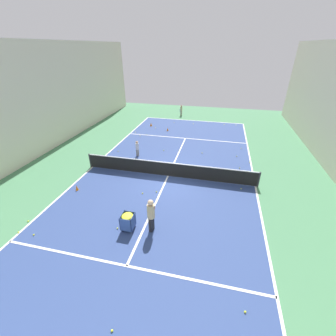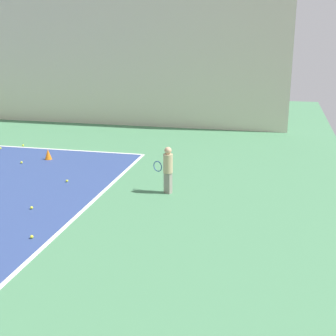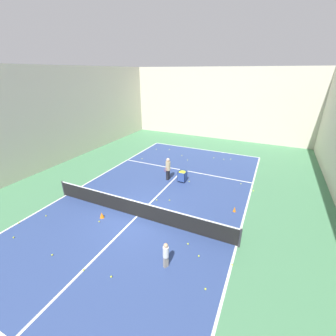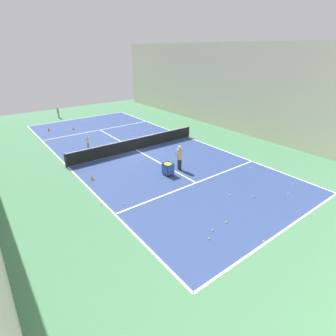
# 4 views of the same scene
# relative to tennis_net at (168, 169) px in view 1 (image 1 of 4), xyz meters

# --- Properties ---
(ground_plane) EXTENTS (37.40, 37.40, 0.00)m
(ground_plane) POSITION_rel_tennis_net_xyz_m (0.00, 0.00, -0.50)
(ground_plane) COLOR #477F56
(court_playing_area) EXTENTS (10.35, 24.22, 0.00)m
(court_playing_area) POSITION_rel_tennis_net_xyz_m (0.00, 0.00, -0.49)
(court_playing_area) COLOR navy
(court_playing_area) RESTS_ON ground
(line_baseline_near) EXTENTS (10.35, 0.10, 0.00)m
(line_baseline_near) POSITION_rel_tennis_net_xyz_m (0.00, -12.11, -0.49)
(line_baseline_near) COLOR white
(line_baseline_near) RESTS_ON ground
(line_sideline_left) EXTENTS (0.10, 24.22, 0.00)m
(line_sideline_left) POSITION_rel_tennis_net_xyz_m (-5.17, 0.00, -0.49)
(line_sideline_left) COLOR white
(line_sideline_left) RESTS_ON ground
(line_sideline_right) EXTENTS (0.10, 24.22, 0.00)m
(line_sideline_right) POSITION_rel_tennis_net_xyz_m (5.17, 0.00, -0.49)
(line_sideline_right) COLOR white
(line_sideline_right) RESTS_ON ground
(line_service_near) EXTENTS (10.35, 0.10, 0.00)m
(line_service_near) POSITION_rel_tennis_net_xyz_m (0.00, -6.66, -0.49)
(line_service_near) COLOR white
(line_service_near) RESTS_ON ground
(line_service_far) EXTENTS (10.35, 0.10, 0.00)m
(line_service_far) POSITION_rel_tennis_net_xyz_m (0.00, 6.66, -0.49)
(line_service_far) COLOR white
(line_service_far) RESTS_ON ground
(line_centre_service) EXTENTS (0.10, 13.32, 0.00)m
(line_centre_service) POSITION_rel_tennis_net_xyz_m (0.00, 0.00, -0.49)
(line_centre_service) COLOR white
(line_centre_service) RESTS_ON ground
(hall_enclosure_right) EXTENTS (0.15, 33.70, 7.52)m
(hall_enclosure_right) POSITION_rel_tennis_net_xyz_m (9.84, 0.00, 3.26)
(hall_enclosure_right) COLOR beige
(hall_enclosure_right) RESTS_ON ground
(tennis_net) EXTENTS (10.65, 0.10, 0.95)m
(tennis_net) POSITION_rel_tennis_net_xyz_m (0.00, 0.00, 0.00)
(tennis_net) COLOR #2D2D33
(tennis_net) RESTS_ON ground
(player_near_baseline) EXTENTS (0.33, 0.59, 1.21)m
(player_near_baseline) POSITION_rel_tennis_net_xyz_m (1.67, -13.75, 0.20)
(player_near_baseline) COLOR gray
(player_near_baseline) RESTS_ON ground
(coach_at_net) EXTENTS (0.38, 0.68, 1.63)m
(coach_at_net) POSITION_rel_tennis_net_xyz_m (-0.37, 4.69, 0.44)
(coach_at_net) COLOR black
(coach_at_net) RESTS_ON ground
(child_midcourt) EXTENTS (0.32, 0.32, 1.16)m
(child_midcourt) POSITION_rel_tennis_net_xyz_m (2.84, -2.35, 0.17)
(child_midcourt) COLOR gray
(child_midcourt) RESTS_ON ground
(ball_cart) EXTENTS (0.53, 0.58, 0.79)m
(ball_cart) POSITION_rel_tennis_net_xyz_m (0.66, 4.84, 0.06)
(ball_cart) COLOR #2D478C
(ball_cart) RESTS_ON ground
(training_cone_0) EXTENTS (0.24, 0.24, 0.31)m
(training_cone_0) POSITION_rel_tennis_net_xyz_m (-1.61, -0.86, -0.34)
(training_cone_0) COLOR orange
(training_cone_0) RESTS_ON ground
(training_cone_1) EXTENTS (0.17, 0.17, 0.30)m
(training_cone_1) POSITION_rel_tennis_net_xyz_m (1.97, -8.23, -0.34)
(training_cone_1) COLOR orange
(training_cone_1) RESTS_ON ground
(training_cone_2) EXTENTS (0.16, 0.16, 0.31)m
(training_cone_2) POSITION_rel_tennis_net_xyz_m (4.62, 2.66, -0.34)
(training_cone_2) COLOR orange
(training_cone_2) RESTS_ON ground
(training_cone_3) EXTENTS (0.23, 0.23, 0.33)m
(training_cone_3) POSITION_rel_tennis_net_xyz_m (3.93, -9.28, -0.32)
(training_cone_3) COLOR orange
(training_cone_3) RESTS_ON ground
(tennis_ball_0) EXTENTS (0.07, 0.07, 0.07)m
(tennis_ball_0) POSITION_rel_tennis_net_xyz_m (-4.64, -5.42, -0.46)
(tennis_ball_0) COLOR yellow
(tennis_ball_0) RESTS_ON ground
(tennis_ball_2) EXTENTS (0.07, 0.07, 0.07)m
(tennis_ball_2) POSITION_rel_tennis_net_xyz_m (-4.35, 0.47, -0.46)
(tennis_ball_2) COLOR yellow
(tennis_ball_2) RESTS_ON ground
(tennis_ball_3) EXTENTS (0.07, 0.07, 0.07)m
(tennis_ball_3) POSITION_rel_tennis_net_xyz_m (-5.09, -3.06, -0.46)
(tennis_ball_3) COLOR yellow
(tennis_ball_3) RESTS_ON ground
(tennis_ball_4) EXTENTS (0.07, 0.07, 0.07)m
(tennis_ball_4) POSITION_rel_tennis_net_xyz_m (3.86, -1.30, -0.46)
(tennis_ball_4) COLOR yellow
(tennis_ball_4) RESTS_ON ground
(tennis_ball_5) EXTENTS (0.07, 0.07, 0.07)m
(tennis_ball_5) POSITION_rel_tennis_net_xyz_m (1.90, -10.86, -0.46)
(tennis_ball_5) COLOR yellow
(tennis_ball_5) RESTS_ON ground
(tennis_ball_8) EXTENTS (0.07, 0.07, 0.07)m
(tennis_ball_8) POSITION_rel_tennis_net_xyz_m (0.92, 2.17, -0.46)
(tennis_ball_8) COLOR yellow
(tennis_ball_8) RESTS_ON ground
(tennis_ball_9) EXTENTS (0.07, 0.07, 0.07)m
(tennis_ball_9) POSITION_rel_tennis_net_xyz_m (-3.26, -11.29, -0.46)
(tennis_ball_9) COLOR yellow
(tennis_ball_9) RESTS_ON ground
(tennis_ball_10) EXTENTS (0.07, 0.07, 0.07)m
(tennis_ball_10) POSITION_rel_tennis_net_xyz_m (4.55, -2.68, -0.46)
(tennis_ball_10) COLOR yellow
(tennis_ball_10) RESTS_ON ground
(tennis_ball_11) EXTENTS (0.07, 0.07, 0.07)m
(tennis_ball_11) POSITION_rel_tennis_net_xyz_m (-0.43, 8.77, -0.46)
(tennis_ball_11) COLOR yellow
(tennis_ball_11) RESTS_ON ground
(tennis_ball_12) EXTENTS (0.07, 0.07, 0.07)m
(tennis_ball_12) POSITION_rel_tennis_net_xyz_m (-1.48, -1.24, -0.46)
(tennis_ball_12) COLOR yellow
(tennis_ball_12) RESTS_ON ground
(tennis_ball_13) EXTENTS (0.07, 0.07, 0.07)m
(tennis_ball_13) POSITION_rel_tennis_net_xyz_m (1.20, -3.67, -0.46)
(tennis_ball_13) COLOR yellow
(tennis_ball_13) RESTS_ON ground
(tennis_ball_14) EXTENTS (0.07, 0.07, 0.07)m
(tennis_ball_14) POSITION_rel_tennis_net_xyz_m (-4.13, 7.38, -0.46)
(tennis_ball_14) COLOR yellow
(tennis_ball_14) RESTS_ON ground
(tennis_ball_15) EXTENTS (0.07, 0.07, 0.07)m
(tennis_ball_15) POSITION_rel_tennis_net_xyz_m (4.03, -6.25, -0.46)
(tennis_ball_15) COLOR yellow
(tennis_ball_15) RESTS_ON ground
(tennis_ball_16) EXTENTS (0.07, 0.07, 0.07)m
(tennis_ball_16) POSITION_rel_tennis_net_xyz_m (0.03, -3.88, -0.46)
(tennis_ball_16) COLOR yellow
(tennis_ball_16) RESTS_ON ground
(tennis_ball_17) EXTENTS (0.07, 0.07, 0.07)m
(tennis_ball_17) POSITION_rel_tennis_net_xyz_m (-4.26, -3.86, -0.46)
(tennis_ball_17) COLOR yellow
(tennis_ball_17) RESTS_ON ground
(tennis_ball_18) EXTENTS (0.07, 0.07, 0.07)m
(tennis_ball_18) POSITION_rel_tennis_net_xyz_m (4.78, -7.02, -0.46)
(tennis_ball_18) COLOR yellow
(tennis_ball_18) RESTS_ON ground
(tennis_ball_19) EXTENTS (0.07, 0.07, 0.07)m
(tennis_ball_19) POSITION_rel_tennis_net_xyz_m (3.20, -0.82, -0.46)
(tennis_ball_19) COLOR yellow
(tennis_ball_19) RESTS_ON ground
(tennis_ball_20) EXTENTS (0.07, 0.07, 0.07)m
(tennis_ball_20) POSITION_rel_tennis_net_xyz_m (5.32, 5.48, -0.46)
(tennis_ball_20) COLOR yellow
(tennis_ball_20) RESTS_ON ground
(tennis_ball_21) EXTENTS (0.07, 0.07, 0.07)m
(tennis_ball_21) POSITION_rel_tennis_net_xyz_m (5.20, -1.18, -0.46)
(tennis_ball_21) COLOR yellow
(tennis_ball_21) RESTS_ON ground
(tennis_ball_22) EXTENTS (0.07, 0.07, 0.07)m
(tennis_ball_22) POSITION_rel_tennis_net_xyz_m (-0.15, -10.91, -0.46)
(tennis_ball_22) COLOR yellow
(tennis_ball_22) RESTS_ON ground
(tennis_ball_25) EXTENTS (0.07, 0.07, 0.07)m
(tennis_ball_25) POSITION_rel_tennis_net_xyz_m (0.22, 1.86, -0.46)
(tennis_ball_25) COLOR yellow
(tennis_ball_25) RESTS_ON ground
(tennis_ball_29) EXTENTS (0.07, 0.07, 0.07)m
(tennis_ball_29) POSITION_rel_tennis_net_xyz_m (5.33, -7.58, -0.46)
(tennis_ball_29) COLOR yellow
(tennis_ball_29) RESTS_ON ground
(tennis_ball_30) EXTENTS (0.07, 0.07, 0.07)m
(tennis_ball_30) POSITION_rel_tennis_net_xyz_m (-1.73, -3.85, -0.46)
(tennis_ball_30) COLOR yellow
(tennis_ball_30) RESTS_ON ground
(tennis_ball_31) EXTENTS (0.07, 0.07, 0.07)m
(tennis_ball_31) POSITION_rel_tennis_net_xyz_m (5.20, 6.17, -0.46)
(tennis_ball_31) COLOR yellow
(tennis_ball_31) RESTS_ON ground
(tennis_ball_32) EXTENTS (0.07, 0.07, 0.07)m
(tennis_ball_32) POSITION_rel_tennis_net_xyz_m (4.44, 6.15, -0.46)
(tennis_ball_32) COLOR yellow
(tennis_ball_32) RESTS_ON ground
(tennis_ball_33) EXTENTS (0.07, 0.07, 0.07)m
(tennis_ball_33) POSITION_rel_tennis_net_xyz_m (3.58, -6.64, -0.46)
(tennis_ball_33) COLOR yellow
(tennis_ball_33) RESTS_ON ground
(tennis_ball_34) EXTENTS (0.07, 0.07, 0.07)m
(tennis_ball_34) POSITION_rel_tennis_net_xyz_m (-4.43, -11.44, -0.46)
(tennis_ball_34) COLOR yellow
(tennis_ball_34) RESTS_ON ground
(tennis_ball_35) EXTENTS (0.07, 0.07, 0.07)m
(tennis_ball_35) POSITION_rel_tennis_net_xyz_m (-4.38, -2.05, -0.46)
(tennis_ball_35) COLOR yellow
(tennis_ball_35) RESTS_ON ground
(tennis_ball_37) EXTENTS (0.07, 0.07, 0.07)m
(tennis_ball_37) POSITION_rel_tennis_net_xyz_m (3.29, -8.68, -0.46)
(tennis_ball_37) COLOR yellow
(tennis_ball_37) RESTS_ON ground
(tennis_ball_38) EXTENTS (0.07, 0.07, 0.07)m
(tennis_ball_38) POSITION_rel_tennis_net_xyz_m (1.13, 4.97, -0.46)
(tennis_ball_38) COLOR yellow
(tennis_ball_38) RESTS_ON ground
(tennis_ball_39) EXTENTS (0.07, 0.07, 0.07)m
(tennis_ball_39) POSITION_rel_tennis_net_xyz_m (-1.60, -11.70, -0.46)
(tennis_ball_39) COLOR yellow
(tennis_ball_39) RESTS_ON ground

